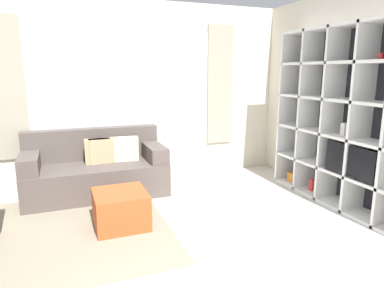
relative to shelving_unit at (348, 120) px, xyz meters
name	(u,v)px	position (x,y,z in m)	size (l,w,h in m)	color
wall_back	(125,93)	(-2.36, 1.99, 0.26)	(6.22, 0.11, 2.70)	beige
wall_right	(344,97)	(0.19, 0.28, 0.25)	(0.07, 4.56, 2.70)	beige
area_rug	(54,233)	(-3.43, 0.45, -1.09)	(2.36, 2.19, 0.01)	gray
shelving_unit	(348,120)	(0.00, 0.00, 0.00)	(0.37, 2.28, 2.23)	#232328
couch_main	(97,171)	(-2.87, 1.53, -0.76)	(1.87, 0.85, 0.88)	#564C47
ottoman	(121,209)	(-2.74, 0.38, -0.90)	(0.56, 0.58, 0.40)	#B74C23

